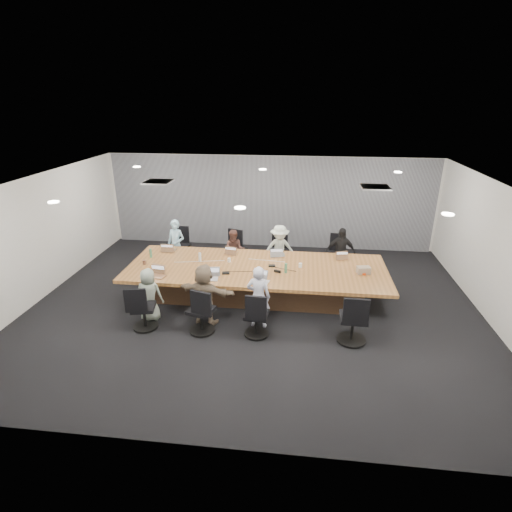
# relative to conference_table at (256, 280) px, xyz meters

# --- Properties ---
(floor) EXTENTS (10.00, 8.00, 0.00)m
(floor) POSITION_rel_conference_table_xyz_m (0.00, -0.50, -0.40)
(floor) COLOR black
(floor) RESTS_ON ground
(ceiling) EXTENTS (10.00, 8.00, 0.00)m
(ceiling) POSITION_rel_conference_table_xyz_m (0.00, -0.50, 2.40)
(ceiling) COLOR white
(ceiling) RESTS_ON wall_back
(wall_back) EXTENTS (10.00, 0.00, 2.80)m
(wall_back) POSITION_rel_conference_table_xyz_m (0.00, 3.50, 1.00)
(wall_back) COLOR silver
(wall_back) RESTS_ON ground
(wall_front) EXTENTS (10.00, 0.00, 2.80)m
(wall_front) POSITION_rel_conference_table_xyz_m (0.00, -4.50, 1.00)
(wall_front) COLOR silver
(wall_front) RESTS_ON ground
(wall_left) EXTENTS (0.00, 8.00, 2.80)m
(wall_left) POSITION_rel_conference_table_xyz_m (-5.00, -0.50, 1.00)
(wall_left) COLOR silver
(wall_left) RESTS_ON ground
(wall_right) EXTENTS (0.00, 8.00, 2.80)m
(wall_right) POSITION_rel_conference_table_xyz_m (5.00, -0.50, 1.00)
(wall_right) COLOR silver
(wall_right) RESTS_ON ground
(curtain) EXTENTS (9.80, 0.04, 2.80)m
(curtain) POSITION_rel_conference_table_xyz_m (0.00, 3.42, 1.00)
(curtain) COLOR gray
(curtain) RESTS_ON ground
(conference_table) EXTENTS (6.00, 2.20, 0.74)m
(conference_table) POSITION_rel_conference_table_xyz_m (0.00, 0.00, 0.00)
(conference_table) COLOR #503523
(conference_table) RESTS_ON ground
(chair_0) EXTENTS (0.64, 0.64, 0.87)m
(chair_0) POSITION_rel_conference_table_xyz_m (-2.35, 1.70, 0.03)
(chair_0) COLOR black
(chair_0) RESTS_ON ground
(chair_1) EXTENTS (0.68, 0.68, 0.80)m
(chair_1) POSITION_rel_conference_table_xyz_m (-0.75, 1.70, -0.00)
(chair_1) COLOR black
(chair_1) RESTS_ON ground
(chair_2) EXTENTS (0.62, 0.62, 0.81)m
(chair_2) POSITION_rel_conference_table_xyz_m (0.45, 1.70, 0.01)
(chair_2) COLOR black
(chair_2) RESTS_ON ground
(chair_3) EXTENTS (0.59, 0.59, 0.78)m
(chair_3) POSITION_rel_conference_table_xyz_m (2.03, 1.70, -0.01)
(chair_3) COLOR black
(chair_3) RESTS_ON ground
(chair_4) EXTENTS (0.63, 0.63, 0.79)m
(chair_4) POSITION_rel_conference_table_xyz_m (-2.10, -1.70, -0.01)
(chair_4) COLOR black
(chair_4) RESTS_ON ground
(chair_5) EXTENTS (0.69, 0.69, 0.81)m
(chair_5) POSITION_rel_conference_table_xyz_m (-0.91, -1.70, 0.01)
(chair_5) COLOR black
(chair_5) RESTS_ON ground
(chair_6) EXTENTS (0.55, 0.55, 0.76)m
(chair_6) POSITION_rel_conference_table_xyz_m (0.20, -1.70, -0.02)
(chair_6) COLOR black
(chair_6) RESTS_ON ground
(chair_7) EXTENTS (0.60, 0.60, 0.87)m
(chair_7) POSITION_rel_conference_table_xyz_m (2.05, -1.70, 0.04)
(chair_7) COLOR black
(chair_7) RESTS_ON ground
(person_0) EXTENTS (0.56, 0.43, 1.38)m
(person_0) POSITION_rel_conference_table_xyz_m (-2.35, 1.35, 0.29)
(person_0) COLOR #A2D5ED
(person_0) RESTS_ON ground
(laptop_0) EXTENTS (0.34, 0.24, 0.02)m
(laptop_0) POSITION_rel_conference_table_xyz_m (-2.35, 0.80, 0.35)
(laptop_0) COLOR #8C6647
(laptop_0) RESTS_ON conference_table
(person_1) EXTENTS (0.58, 0.46, 1.16)m
(person_1) POSITION_rel_conference_table_xyz_m (-0.75, 1.35, 0.18)
(person_1) COLOR brown
(person_1) RESTS_ON ground
(laptop_1) EXTENTS (0.34, 0.26, 0.02)m
(laptop_1) POSITION_rel_conference_table_xyz_m (-0.75, 0.80, 0.35)
(laptop_1) COLOR #8C6647
(laptop_1) RESTS_ON conference_table
(person_2) EXTENTS (0.94, 0.65, 1.34)m
(person_2) POSITION_rel_conference_table_xyz_m (0.45, 1.35, 0.27)
(person_2) COLOR beige
(person_2) RESTS_ON ground
(laptop_2) EXTENTS (0.35, 0.27, 0.02)m
(laptop_2) POSITION_rel_conference_table_xyz_m (0.45, 0.80, 0.35)
(laptop_2) COLOR #B2B2B7
(laptop_2) RESTS_ON conference_table
(person_3) EXTENTS (0.80, 0.39, 1.33)m
(person_3) POSITION_rel_conference_table_xyz_m (2.03, 1.35, 0.26)
(person_3) COLOR black
(person_3) RESTS_ON ground
(laptop_3) EXTENTS (0.33, 0.26, 0.02)m
(laptop_3) POSITION_rel_conference_table_xyz_m (2.03, 0.80, 0.35)
(laptop_3) COLOR #8C6647
(laptop_3) RESTS_ON conference_table
(person_4) EXTENTS (0.57, 0.37, 1.16)m
(person_4) POSITION_rel_conference_table_xyz_m (-2.10, -1.35, 0.18)
(person_4) COLOR gray
(person_4) RESTS_ON ground
(laptop_4) EXTENTS (0.36, 0.28, 0.02)m
(laptop_4) POSITION_rel_conference_table_xyz_m (-2.10, -0.80, 0.35)
(laptop_4) COLOR #8C6647
(laptop_4) RESTS_ON conference_table
(person_5) EXTENTS (1.28, 0.64, 1.32)m
(person_5) POSITION_rel_conference_table_xyz_m (-0.91, -1.35, 0.26)
(person_5) COLOR #806B56
(person_5) RESTS_ON ground
(laptop_5) EXTENTS (0.34, 0.25, 0.02)m
(laptop_5) POSITION_rel_conference_table_xyz_m (-0.91, -0.80, 0.35)
(laptop_5) COLOR #B2B2B7
(laptop_5) RESTS_ON conference_table
(person_6) EXTENTS (0.52, 0.37, 1.34)m
(person_6) POSITION_rel_conference_table_xyz_m (0.20, -1.35, 0.27)
(person_6) COLOR silver
(person_6) RESTS_ON ground
(laptop_6) EXTENTS (0.36, 0.29, 0.02)m
(laptop_6) POSITION_rel_conference_table_xyz_m (0.20, -0.80, 0.35)
(laptop_6) COLOR #B2B2B7
(laptop_6) RESTS_ON conference_table
(bottle_green_left) EXTENTS (0.07, 0.07, 0.22)m
(bottle_green_left) POSITION_rel_conference_table_xyz_m (-2.65, 0.28, 0.45)
(bottle_green_left) COLOR #46865E
(bottle_green_left) RESTS_ON conference_table
(bottle_green_right) EXTENTS (0.07, 0.07, 0.22)m
(bottle_green_right) POSITION_rel_conference_table_xyz_m (0.69, -0.25, 0.45)
(bottle_green_right) COLOR #46865E
(bottle_green_right) RESTS_ON conference_table
(bottle_clear) EXTENTS (0.08, 0.08, 0.22)m
(bottle_clear) POSITION_rel_conference_table_xyz_m (-1.38, 0.16, 0.45)
(bottle_clear) COLOR silver
(bottle_clear) RESTS_ON conference_table
(cup_white_far) EXTENTS (0.08, 0.08, 0.09)m
(cup_white_far) POSITION_rel_conference_table_xyz_m (-0.68, 0.22, 0.39)
(cup_white_far) COLOR white
(cup_white_far) RESTS_ON conference_table
(cup_white_near) EXTENTS (0.09, 0.09, 0.10)m
(cup_white_near) POSITION_rel_conference_table_xyz_m (1.01, 0.09, 0.39)
(cup_white_near) COLOR white
(cup_white_near) RESTS_ON conference_table
(mug_brown) EXTENTS (0.08, 0.08, 0.10)m
(mug_brown) POSITION_rel_conference_table_xyz_m (-2.65, -0.16, 0.39)
(mug_brown) COLOR brown
(mug_brown) RESTS_ON conference_table
(mic_left) EXTENTS (0.18, 0.14, 0.03)m
(mic_left) POSITION_rel_conference_table_xyz_m (-0.64, -0.46, 0.36)
(mic_left) COLOR black
(mic_left) RESTS_ON conference_table
(mic_right) EXTENTS (0.17, 0.12, 0.03)m
(mic_right) POSITION_rel_conference_table_xyz_m (0.35, 0.06, 0.35)
(mic_right) COLOR black
(mic_right) RESTS_ON conference_table
(stapler) EXTENTS (0.16, 0.09, 0.06)m
(stapler) POSITION_rel_conference_table_xyz_m (0.50, -0.27, 0.37)
(stapler) COLOR black
(stapler) RESTS_ON conference_table
(canvas_bag) EXTENTS (0.32, 0.23, 0.16)m
(canvas_bag) POSITION_rel_conference_table_xyz_m (2.42, -0.09, 0.42)
(canvas_bag) COLOR gray
(canvas_bag) RESTS_ON conference_table
(snack_packet) EXTENTS (0.21, 0.17, 0.04)m
(snack_packet) POSITION_rel_conference_table_xyz_m (2.39, -0.12, 0.36)
(snack_packet) COLOR #D03A07
(snack_packet) RESTS_ON conference_table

